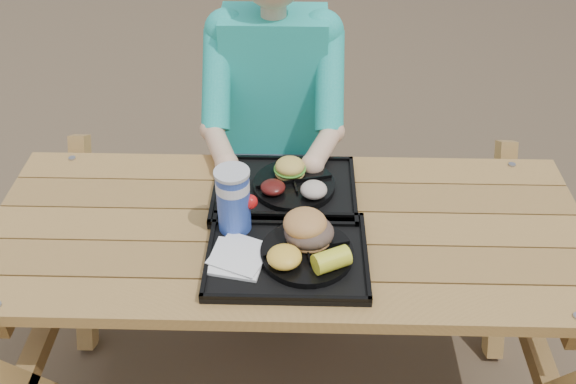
{
  "coord_description": "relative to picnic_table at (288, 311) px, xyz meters",
  "views": [
    {
      "loc": [
        0.04,
        -1.45,
        2.01
      ],
      "look_at": [
        0.0,
        0.0,
        0.88
      ],
      "focal_mm": 40.0,
      "sensor_mm": 36.0,
      "label": 1
    }
  ],
  "objects": [
    {
      "name": "condiment_bbq",
      "position": [
        0.01,
        -0.02,
        0.41
      ],
      "size": [
        0.04,
        0.04,
        0.03
      ],
      "primitive_type": "cylinder",
      "color": "#330605",
      "rests_on": "tray_near"
    },
    {
      "name": "condiment_mustard",
      "position": [
        0.07,
        -0.02,
        0.41
      ],
      "size": [
        0.05,
        0.05,
        0.03
      ],
      "primitive_type": "cylinder",
      "color": "yellow",
      "rests_on": "tray_near"
    },
    {
      "name": "baked_beans",
      "position": [
        -0.05,
        0.12,
        0.43
      ],
      "size": [
        0.08,
        0.08,
        0.04
      ],
      "primitive_type": "ellipsoid",
      "color": "#531310",
      "rests_on": "plate_far"
    },
    {
      "name": "tray_far",
      "position": [
        -0.02,
        0.15,
        0.39
      ],
      "size": [
        0.45,
        0.35,
        0.02
      ],
      "primitive_type": "cube",
      "color": "black",
      "rests_on": "picnic_table"
    },
    {
      "name": "tray_near",
      "position": [
        0.0,
        -0.14,
        0.39
      ],
      "size": [
        0.45,
        0.35,
        0.02
      ],
      "primitive_type": "cube",
      "color": "black",
      "rests_on": "picnic_table"
    },
    {
      "name": "burger",
      "position": [
        0.0,
        0.21,
        0.46
      ],
      "size": [
        0.1,
        0.1,
        0.09
      ],
      "primitive_type": null,
      "color": "#E0BA4F",
      "rests_on": "plate_far"
    },
    {
      "name": "napkin_stack",
      "position": [
        -0.14,
        -0.17,
        0.4
      ],
      "size": [
        0.17,
        0.17,
        0.02
      ],
      "primitive_type": "cube",
      "rotation": [
        0.0,
        0.0,
        -0.19
      ],
      "color": "white",
      "rests_on": "tray_near"
    },
    {
      "name": "diner",
      "position": [
        -0.07,
        0.68,
        0.27
      ],
      "size": [
        0.48,
        0.84,
        1.28
      ],
      "primitive_type": null,
      "color": "#1BB8C1",
      "rests_on": "ground"
    },
    {
      "name": "mac_cheese",
      "position": [
        -0.0,
        -0.2,
        0.44
      ],
      "size": [
        0.1,
        0.1,
        0.05
      ],
      "primitive_type": "ellipsoid",
      "color": "yellow",
      "rests_on": "plate_near"
    },
    {
      "name": "corn_cob",
      "position": [
        0.12,
        -0.21,
        0.44
      ],
      "size": [
        0.13,
        0.13,
        0.06
      ],
      "primitive_type": null,
      "rotation": [
        0.0,
        0.0,
        0.46
      ],
      "color": "yellow",
      "rests_on": "plate_near"
    },
    {
      "name": "picnic_table",
      "position": [
        0.0,
        0.0,
        0.0
      ],
      "size": [
        1.8,
        1.49,
        0.75
      ],
      "primitive_type": null,
      "color": "#999999",
      "rests_on": "ground"
    },
    {
      "name": "ground",
      "position": [
        0.0,
        0.0,
        -0.38
      ],
      "size": [
        60.0,
        60.0,
        0.0
      ],
      "primitive_type": "plane",
      "color": "#999999",
      "rests_on": "ground"
    },
    {
      "name": "potato_salad",
      "position": [
        0.08,
        0.1,
        0.44
      ],
      "size": [
        0.08,
        0.08,
        0.05
      ],
      "primitive_type": "ellipsoid",
      "color": "beige",
      "rests_on": "plate_far"
    },
    {
      "name": "plate_far",
      "position": [
        0.01,
        0.16,
        0.41
      ],
      "size": [
        0.26,
        0.26,
        0.02
      ],
      "primitive_type": "cylinder",
      "color": "black",
      "rests_on": "tray_far"
    },
    {
      "name": "cutlery_far",
      "position": [
        -0.18,
        0.16,
        0.4
      ],
      "size": [
        0.03,
        0.15,
        0.01
      ],
      "primitive_type": "cube",
      "rotation": [
        0.0,
        0.0,
        0.06
      ],
      "color": "black",
      "rests_on": "tray_far"
    },
    {
      "name": "plate_near",
      "position": [
        0.06,
        -0.15,
        0.41
      ],
      "size": [
        0.26,
        0.26,
        0.02
      ],
      "primitive_type": "cylinder",
      "color": "black",
      "rests_on": "tray_near"
    },
    {
      "name": "sandwich",
      "position": [
        0.06,
        -0.1,
        0.48
      ],
      "size": [
        0.13,
        0.13,
        0.14
      ],
      "primitive_type": null,
      "color": "#C78546",
      "rests_on": "plate_near"
    },
    {
      "name": "soda_cup",
      "position": [
        -0.15,
        -0.03,
        0.49
      ],
      "size": [
        0.1,
        0.1,
        0.19
      ],
      "primitive_type": "cylinder",
      "color": "#1538A4",
      "rests_on": "tray_near"
    }
  ]
}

